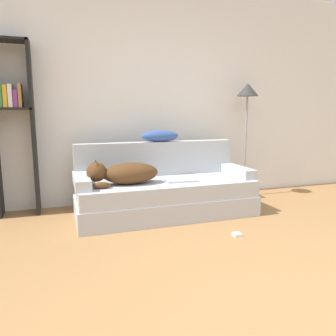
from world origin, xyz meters
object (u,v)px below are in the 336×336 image
object	(u,v)px
bookshelf	(12,118)
power_adapter	(237,234)
couch	(165,198)
throw_pillow	(160,136)
dog	(124,173)
floor_lamp	(247,103)
laptop	(181,180)

from	to	relation	value
bookshelf	power_adapter	distance (m)	2.61
couch	throw_pillow	bearing A→B (deg)	82.38
dog	couch	bearing A→B (deg)	7.37
throw_pillow	dog	bearing A→B (deg)	-143.18
bookshelf	floor_lamp	size ratio (longest dim) A/B	1.25
dog	power_adapter	size ratio (longest dim) A/B	9.60
dog	floor_lamp	bearing A→B (deg)	16.00
laptop	floor_lamp	xyz separation A→B (m)	(1.12, 0.53, 0.85)
laptop	floor_lamp	distance (m)	1.50
laptop	bookshelf	bearing A→B (deg)	164.54
laptop	power_adapter	size ratio (longest dim) A/B	4.72
floor_lamp	dog	bearing A→B (deg)	-164.00
throw_pillow	power_adapter	world-z (taller)	throw_pillow
throw_pillow	bookshelf	bearing A→B (deg)	172.46
couch	throw_pillow	size ratio (longest dim) A/B	4.31
bookshelf	laptop	bearing A→B (deg)	-20.15
power_adapter	couch	bearing A→B (deg)	117.03
couch	bookshelf	xyz separation A→B (m)	(-1.54, 0.53, 0.88)
throw_pillow	floor_lamp	size ratio (longest dim) A/B	0.30
bookshelf	floor_lamp	distance (m)	2.82
floor_lamp	throw_pillow	bearing A→B (deg)	-174.60
couch	laptop	size ratio (longest dim) A/B	5.33
dog	power_adapter	xyz separation A→B (m)	(0.89, -0.77, -0.49)
laptop	floor_lamp	world-z (taller)	floor_lamp
power_adapter	dog	bearing A→B (deg)	139.18
couch	bookshelf	world-z (taller)	bookshelf
bookshelf	floor_lamp	xyz separation A→B (m)	(2.81, -0.09, 0.18)
couch	dog	distance (m)	0.57
couch	laptop	distance (m)	0.27
couch	floor_lamp	world-z (taller)	floor_lamp
throw_pillow	bookshelf	world-z (taller)	bookshelf
bookshelf	power_adapter	bearing A→B (deg)	-34.71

